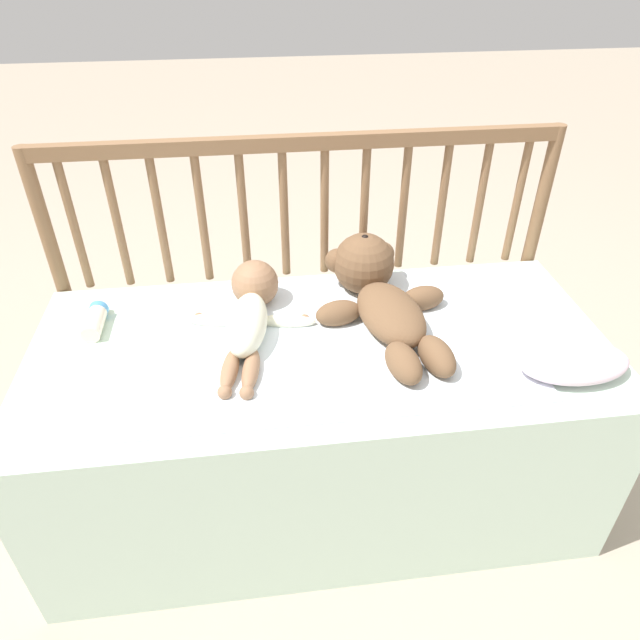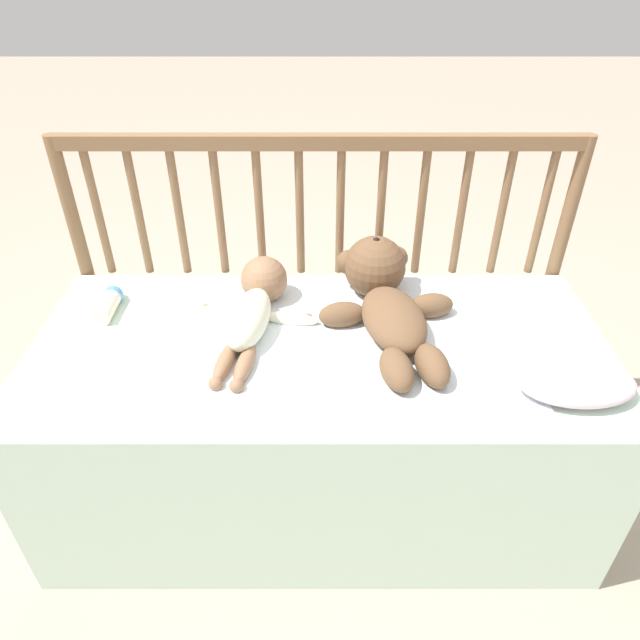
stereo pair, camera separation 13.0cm
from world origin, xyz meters
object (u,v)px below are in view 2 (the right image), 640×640
Objects in this scene: teddy_bear at (385,296)px; small_pillow at (577,383)px; baby_bottle at (109,304)px; baby at (254,307)px.

teddy_bear is 2.05× the size of small_pillow.
baby_bottle is at bearing 177.83° from teddy_bear.
baby is at bearing 159.37° from small_pillow.
small_pillow is at bearing -16.26° from baby_bottle.
baby reaches higher than small_pillow.
baby is (-0.32, -0.02, -0.01)m from teddy_bear.
baby_bottle is (-0.69, 0.03, -0.04)m from teddy_bear.
small_pillow is at bearing -20.63° from baby.
small_pillow is 1.77× the size of baby_bottle.
baby_bottle is at bearing 172.33° from baby.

